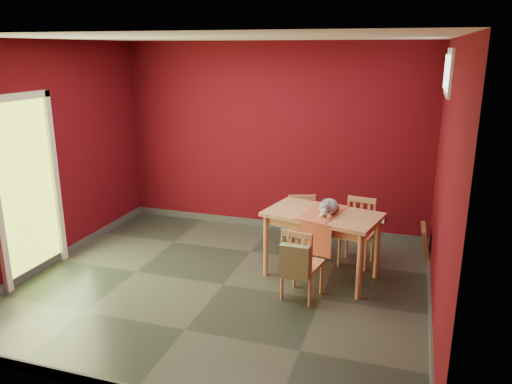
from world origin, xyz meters
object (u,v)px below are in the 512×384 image
(chair_near, at_px, (301,263))
(picture_frame, at_px, (426,243))
(chair_far_right, at_px, (358,231))
(tote_bag, at_px, (295,262))
(chair_far_left, at_px, (303,227))
(cat, at_px, (329,204))
(dining_table, at_px, (322,221))

(chair_near, height_order, picture_frame, chair_near)
(chair_far_right, bearing_deg, tote_bag, -110.00)
(chair_far_left, relative_size, tote_bag, 1.85)
(chair_near, distance_m, tote_bag, 0.22)
(chair_far_left, distance_m, picture_frame, 1.56)
(chair_near, height_order, tote_bag, chair_near)
(chair_far_right, xyz_separation_m, chair_near, (-0.46, -1.14, -0.01))
(picture_frame, bearing_deg, chair_far_left, -166.78)
(chair_far_right, xyz_separation_m, cat, (-0.29, -0.53, 0.48))
(cat, relative_size, picture_frame, 0.98)
(chair_near, bearing_deg, tote_bag, -96.56)
(dining_table, bearing_deg, chair_far_left, 123.24)
(dining_table, relative_size, tote_bag, 3.26)
(dining_table, height_order, tote_bag, dining_table)
(dining_table, xyz_separation_m, chair_near, (-0.11, -0.60, -0.28))
(chair_near, bearing_deg, chair_far_right, 67.80)
(chair_far_left, height_order, tote_bag, chair_far_left)
(chair_near, bearing_deg, dining_table, 79.74)
(dining_table, relative_size, chair_near, 1.73)
(chair_near, distance_m, cat, 0.80)
(cat, height_order, picture_frame, cat)
(cat, bearing_deg, picture_frame, 48.40)
(tote_bag, xyz_separation_m, picture_frame, (1.31, 1.67, -0.28))
(picture_frame, bearing_deg, dining_table, -143.42)
(tote_bag, bearing_deg, chair_far_right, 70.00)
(chair_far_left, distance_m, chair_near, 1.14)
(chair_far_right, height_order, chair_near, chair_far_right)
(cat, bearing_deg, chair_far_right, 71.59)
(chair_far_right, bearing_deg, chair_far_left, -178.35)
(chair_far_right, relative_size, chair_near, 1.02)
(dining_table, xyz_separation_m, chair_far_left, (-0.34, 0.52, -0.29))
(chair_near, relative_size, cat, 1.82)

